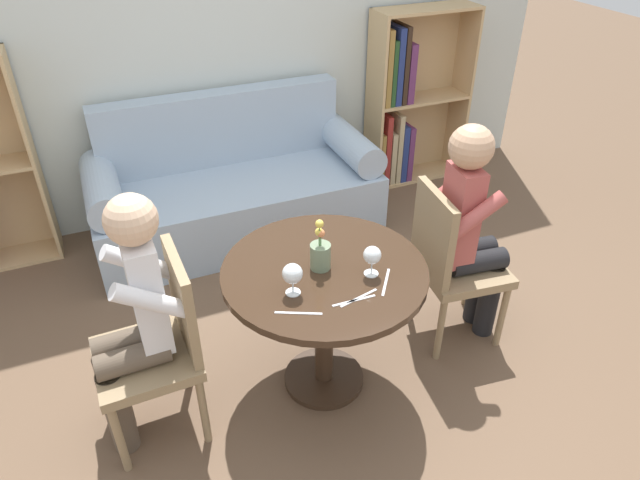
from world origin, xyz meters
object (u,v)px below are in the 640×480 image
at_px(person_left, 133,321).
at_px(person_right, 471,230).
at_px(bookshelf_right, 404,104).
at_px(couch, 235,191).
at_px(chair_right, 450,260).
at_px(flower_vase, 320,253).
at_px(chair_left, 161,342).
at_px(wine_glass_left, 293,274).
at_px(wine_glass_right, 372,256).

relative_size(person_left, person_right, 0.98).
height_order(person_left, person_right, person_right).
xyz_separation_m(bookshelf_right, person_right, (-0.63, -1.75, 0.04)).
height_order(couch, chair_right, couch).
relative_size(person_left, flower_vase, 4.83).
distance_m(chair_left, person_left, 0.18).
bearing_deg(flower_vase, wine_glass_left, -145.64).
relative_size(couch, person_left, 1.56).
xyz_separation_m(person_right, wine_glass_right, (-0.65, -0.17, 0.14)).
bearing_deg(wine_glass_left, bookshelf_right, 49.42).
bearing_deg(person_left, wine_glass_left, 75.20).
distance_m(bookshelf_right, chair_left, 2.81).
distance_m(chair_right, person_left, 1.57).
bearing_deg(chair_left, couch, 152.27).
distance_m(chair_right, person_right, 0.19).
bearing_deg(couch, flower_vase, -90.52).
height_order(chair_right, flower_vase, flower_vase).
distance_m(bookshelf_right, wine_glass_right, 2.32).
distance_m(chair_left, chair_right, 1.48).
height_order(chair_left, chair_right, same).
xyz_separation_m(chair_right, person_left, (-1.57, -0.03, 0.15)).
distance_m(wine_glass_left, flower_vase, 0.21).
distance_m(bookshelf_right, person_left, 2.88).
distance_m(couch, person_left, 1.74).
height_order(wine_glass_left, flower_vase, flower_vase).
bearing_deg(person_left, chair_left, 90.95).
distance_m(couch, flower_vase, 1.60).
xyz_separation_m(chair_right, wine_glass_right, (-0.57, -0.19, 0.31)).
relative_size(chair_left, flower_vase, 3.59).
bearing_deg(person_right, wine_glass_left, 105.97).
bearing_deg(bookshelf_right, flower_vase, -129.23).
distance_m(chair_left, flower_vase, 0.78).
bearing_deg(chair_left, bookshelf_right, 127.31).
height_order(couch, chair_left, couch).
relative_size(wine_glass_left, flower_vase, 0.57).
height_order(wine_glass_right, flower_vase, flower_vase).
xyz_separation_m(bookshelf_right, person_left, (-2.28, -1.76, 0.02)).
distance_m(chair_right, flower_vase, 0.81).
bearing_deg(wine_glass_right, person_right, 14.95).
xyz_separation_m(couch, person_left, (-0.83, -1.50, 0.34)).
bearing_deg(wine_glass_left, wine_glass_right, -1.76).
relative_size(couch, chair_left, 2.11).
xyz_separation_m(couch, bookshelf_right, (1.45, 0.26, 0.32)).
xyz_separation_m(wine_glass_right, flower_vase, (-0.19, 0.13, -0.02)).
bearing_deg(couch, person_left, -118.95).
height_order(person_right, flower_vase, person_right).
height_order(chair_right, person_right, person_right).
xyz_separation_m(bookshelf_right, chair_left, (-2.19, -1.76, -0.13)).
relative_size(bookshelf_right, wine_glass_left, 9.32).
xyz_separation_m(chair_left, wine_glass_right, (0.91, -0.17, 0.31)).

